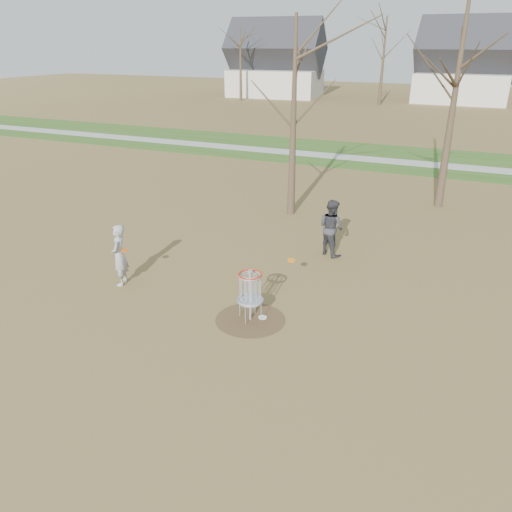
{
  "coord_description": "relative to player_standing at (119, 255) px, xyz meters",
  "views": [
    {
      "loc": [
        4.58,
        -10.08,
        6.57
      ],
      "look_at": [
        -0.5,
        1.5,
        1.1
      ],
      "focal_mm": 35.0,
      "sensor_mm": 36.0,
      "label": 1
    }
  ],
  "objects": [
    {
      "name": "bare_trees",
      "position": [
        6.08,
        35.41,
        4.44
      ],
      "size": [
        52.62,
        44.98,
        9.0
      ],
      "color": "#382B1E",
      "rests_on": "ground"
    },
    {
      "name": "houses_row",
      "position": [
        8.62,
        52.18,
        2.61
      ],
      "size": [
        56.51,
        10.01,
        7.26
      ],
      "color": "silver",
      "rests_on": "ground"
    },
    {
      "name": "discs_in_play",
      "position": [
        2.57,
        0.83,
        0.1
      ],
      "size": [
        4.56,
        2.02,
        0.31
      ],
      "color": "orange",
      "rests_on": "ground"
    },
    {
      "name": "disc_golf_basket",
      "position": [
        4.3,
        -0.38,
        0.0
      ],
      "size": [
        0.64,
        0.64,
        1.35
      ],
      "color": "#9EA3AD",
      "rests_on": "ground"
    },
    {
      "name": "green_band",
      "position": [
        4.3,
        20.62,
        -0.91
      ],
      "size": [
        160.0,
        8.0,
        0.01
      ],
      "primitive_type": "cube",
      "color": "#2D5119",
      "rests_on": "ground"
    },
    {
      "name": "footpath",
      "position": [
        4.3,
        19.62,
        -0.9
      ],
      "size": [
        160.0,
        1.5,
        0.01
      ],
      "primitive_type": "cube",
      "color": "#9E9E99",
      "rests_on": "green_band"
    },
    {
      "name": "player_throwing",
      "position": [
        4.97,
        4.61,
        0.03
      ],
      "size": [
        1.15,
        1.07,
        1.88
      ],
      "primitive_type": "imported",
      "rotation": [
        0.0,
        0.0,
        2.63
      ],
      "color": "#343439",
      "rests_on": "ground"
    },
    {
      "name": "ground",
      "position": [
        4.3,
        -0.38,
        -0.91
      ],
      "size": [
        160.0,
        160.0,
        0.0
      ],
      "primitive_type": "plane",
      "color": "brown",
      "rests_on": "ground"
    },
    {
      "name": "player_standing",
      "position": [
        0.0,
        0.0,
        0.0
      ],
      "size": [
        0.65,
        0.78,
        1.82
      ],
      "primitive_type": "imported",
      "rotation": [
        0.0,
        0.0,
        -1.2
      ],
      "color": "#A4A4A4",
      "rests_on": "ground"
    },
    {
      "name": "dirt_circle",
      "position": [
        4.3,
        -0.38,
        -0.91
      ],
      "size": [
        1.8,
        1.8,
        0.01
      ],
      "primitive_type": "cylinder",
      "color": "#47331E",
      "rests_on": "ground"
    },
    {
      "name": "disc_grounded",
      "position": [
        4.56,
        -0.18,
        -0.89
      ],
      "size": [
        0.22,
        0.22,
        0.02
      ],
      "primitive_type": "cylinder",
      "color": "white",
      "rests_on": "dirt_circle"
    }
  ]
}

